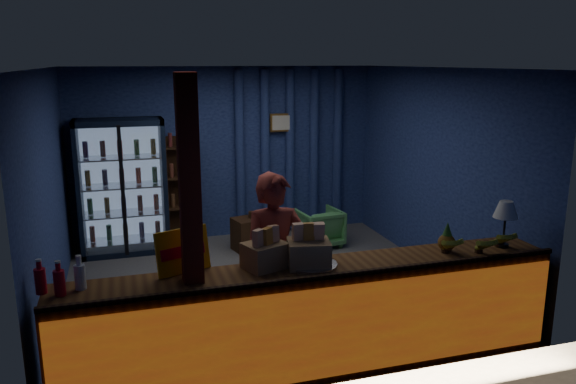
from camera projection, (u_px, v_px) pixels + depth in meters
The scene contains 19 objects.
ground at pixel (263, 287), 6.80m from camera, with size 4.60×4.60×0.00m, color #515154.
room_walls at pixel (261, 160), 6.44m from camera, with size 4.60×4.60×4.60m.
counter at pixel (316, 319), 4.91m from camera, with size 4.40×0.57×0.99m.
support_post at pixel (192, 240), 4.44m from camera, with size 0.16×0.16×2.60m, color maroon.
beverage_cooler at pixel (123, 187), 7.94m from camera, with size 1.20×0.62×1.90m.
bottle_shelf at pixel (182, 190), 8.34m from camera, with size 0.50×0.28×1.60m.
curtain_folds at pixel (290, 151), 8.78m from camera, with size 1.74×0.14×2.50m.
framed_picture at pixel (281, 123), 8.59m from camera, with size 0.36×0.04×0.28m.
shopkeeper at pixel (275, 263), 5.21m from camera, with size 0.62×0.41×1.70m, color maroon.
green_chair at pixel (319, 227), 8.28m from camera, with size 0.59×0.61×0.55m, color #4E9D55.
side_table at pixel (252, 234), 8.11m from camera, with size 0.60×0.49×0.57m.
yellow_sign at pixel (183, 251), 4.66m from camera, with size 0.47×0.25×0.38m.
soda_bottles at pixel (60, 279), 4.27m from camera, with size 0.37×0.16×0.27m.
snack_box_left at pixel (309, 252), 4.81m from camera, with size 0.41×0.36×0.38m.
snack_box_centre at pixel (265, 253), 4.78m from camera, with size 0.42×0.38×0.36m.
pastry_tray at pixel (312, 263), 4.84m from camera, with size 0.45×0.45×0.07m.
banana_bunches at pixel (478, 243), 5.18m from camera, with size 0.84×0.31×0.18m.
table_lamp at pixel (506, 211), 5.26m from camera, with size 0.23×0.23×0.45m.
pineapple at pixel (447, 240), 5.18m from camera, with size 0.16×0.16×0.28m.
Camera 1 is at (-1.54, -6.17, 2.68)m, focal length 35.00 mm.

